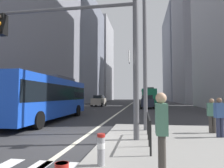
% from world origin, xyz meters
% --- Properties ---
extents(ground_plane, '(160.00, 160.00, 0.00)m').
position_xyz_m(ground_plane, '(0.00, 20.00, 0.00)').
color(ground_plane, '#303033').
extents(lane_centre_line, '(0.20, 80.00, 0.01)m').
position_xyz_m(lane_centre_line, '(0.00, 30.00, 0.01)').
color(lane_centre_line, beige).
rests_on(lane_centre_line, ground).
extents(office_tower_left_mid, '(11.19, 25.86, 29.54)m').
position_xyz_m(office_tower_left_mid, '(-16.00, 44.17, 14.77)').
color(office_tower_left_mid, slate).
rests_on(office_tower_left_mid, ground).
extents(office_tower_left_far, '(10.70, 19.24, 32.94)m').
position_xyz_m(office_tower_left_far, '(-16.00, 71.70, 16.47)').
color(office_tower_left_far, '#9E9EA3').
rests_on(office_tower_left_far, ground).
extents(office_tower_right_mid, '(10.67, 16.95, 44.09)m').
position_xyz_m(office_tower_right_mid, '(17.00, 44.22, 22.04)').
color(office_tower_right_mid, gray).
rests_on(office_tower_right_mid, ground).
extents(office_tower_right_far, '(10.49, 24.86, 33.50)m').
position_xyz_m(office_tower_right_far, '(17.00, 68.99, 16.75)').
color(office_tower_right_far, slate).
rests_on(office_tower_right_far, ground).
extents(city_bus_blue_oncoming, '(2.91, 11.00, 3.40)m').
position_xyz_m(city_bus_blue_oncoming, '(-4.39, 5.85, 1.84)').
color(city_bus_blue_oncoming, blue).
rests_on(city_bus_blue_oncoming, ground).
extents(sedan_white_oncoming, '(2.06, 4.31, 1.94)m').
position_xyz_m(sedan_white_oncoming, '(-7.82, 5.32, 0.99)').
color(sedan_white_oncoming, silver).
rests_on(sedan_white_oncoming, ground).
extents(city_bus_red_receding, '(2.88, 10.92, 3.40)m').
position_xyz_m(city_bus_red_receding, '(3.69, 31.21, 1.84)').
color(city_bus_red_receding, '#198456').
rests_on(city_bus_red_receding, ground).
extents(car_oncoming_mid, '(2.14, 4.23, 1.94)m').
position_xyz_m(car_oncoming_mid, '(-5.10, 25.99, 0.99)').
color(car_oncoming_mid, '#B2A899').
rests_on(car_oncoming_mid, ground).
extents(car_receding_near, '(2.10, 4.28, 1.94)m').
position_xyz_m(car_receding_near, '(3.31, 21.29, 0.99)').
color(car_receding_near, '#232838').
rests_on(car_receding_near, ground).
extents(car_receding_far, '(2.17, 4.16, 1.94)m').
position_xyz_m(car_receding_far, '(3.28, 48.71, 0.99)').
color(car_receding_far, gold).
rests_on(car_receding_far, ground).
extents(traffic_signal_gantry, '(6.24, 0.65, 6.00)m').
position_xyz_m(traffic_signal_gantry, '(0.26, -0.02, 4.12)').
color(traffic_signal_gantry, '#515156').
rests_on(traffic_signal_gantry, median_island).
extents(street_lamp_post, '(5.50, 0.32, 8.00)m').
position_xyz_m(street_lamp_post, '(2.73, 2.16, 5.28)').
color(street_lamp_post, '#56565B').
rests_on(street_lamp_post, median_island).
extents(bollard_left, '(0.20, 0.20, 0.76)m').
position_xyz_m(bollard_left, '(1.57, -2.92, 0.58)').
color(bollard_left, '#99999E').
rests_on(bollard_left, median_island).
extents(pedestrian_railing, '(0.06, 3.13, 0.98)m').
position_xyz_m(pedestrian_railing, '(2.80, -0.45, 0.84)').
color(pedestrian_railing, black).
rests_on(pedestrian_railing, median_island).
extents(pedestrian_waiting, '(0.24, 0.38, 1.76)m').
position_xyz_m(pedestrian_waiting, '(2.98, -3.33, 1.13)').
color(pedestrian_waiting, '#423D38').
rests_on(pedestrian_waiting, median_island).
extents(pedestrian_walking, '(0.42, 0.31, 1.61)m').
position_xyz_m(pedestrian_walking, '(5.72, 0.96, 1.04)').
color(pedestrian_walking, '#2D334C').
rests_on(pedestrian_walking, median_island).
extents(pedestrian_far, '(0.38, 0.25, 1.57)m').
position_xyz_m(pedestrian_far, '(5.73, 1.89, 1.01)').
color(pedestrian_far, '#423D38').
rests_on(pedestrian_far, median_island).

